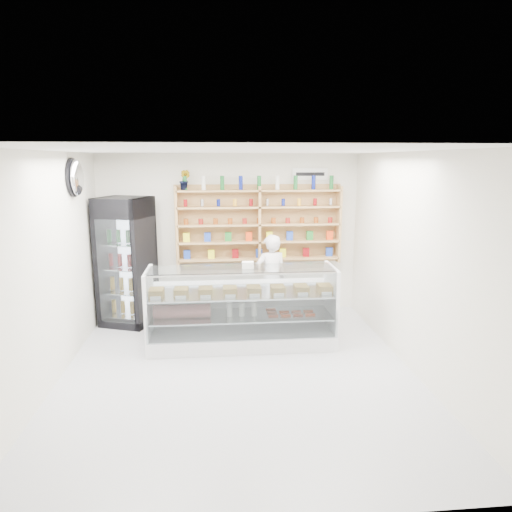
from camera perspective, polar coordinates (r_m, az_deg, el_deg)
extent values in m
plane|color=#AFAFB4|center=(6.07, -2.22, -14.40)|extent=(5.00, 5.00, 0.00)
plane|color=white|center=(5.44, -2.46, 13.05)|extent=(5.00, 5.00, 0.00)
plane|color=silver|center=(8.04, -3.27, 2.67)|extent=(4.50, 0.00, 4.50)
plane|color=silver|center=(3.22, 0.06, -11.77)|extent=(4.50, 0.00, 4.50)
plane|color=silver|center=(5.93, -24.63, -1.78)|extent=(0.00, 5.00, 5.00)
plane|color=silver|center=(6.13, 19.17, -0.91)|extent=(0.00, 5.00, 5.00)
cube|color=white|center=(6.86, -1.77, -10.16)|extent=(2.71, 0.77, 0.23)
cube|color=white|center=(7.06, -1.97, -6.09)|extent=(2.71, 0.05, 0.57)
cube|color=silver|center=(6.74, -1.79, -7.42)|extent=(2.60, 0.68, 0.02)
cube|color=silver|center=(6.63, -1.81, -4.70)|extent=(2.65, 0.71, 0.02)
cube|color=silver|center=(6.31, -1.60, -6.48)|extent=(2.65, 0.11, 0.94)
cube|color=silver|center=(6.49, -1.81, -1.60)|extent=(2.65, 0.54, 0.01)
imported|color=silver|center=(7.61, 1.85, -2.86)|extent=(0.61, 0.47, 1.50)
cube|color=black|center=(7.79, -15.87, -0.67)|extent=(0.96, 0.95, 2.11)
cube|color=#220433|center=(7.31, -15.82, 5.65)|extent=(0.71, 0.28, 0.30)
cube|color=silver|center=(7.46, -15.37, -1.93)|extent=(0.60, 0.22, 1.67)
cube|color=tan|center=(7.88, -9.82, 3.72)|extent=(0.04, 0.28, 1.33)
cube|color=tan|center=(7.89, 0.39, 3.90)|extent=(0.04, 0.28, 1.33)
cube|color=tan|center=(8.15, 10.26, 3.97)|extent=(0.04, 0.28, 1.33)
cube|color=tan|center=(7.99, 0.39, -0.29)|extent=(2.80, 0.28, 0.03)
cube|color=tan|center=(7.94, 0.39, 1.83)|extent=(2.80, 0.28, 0.03)
cube|color=tan|center=(7.89, 0.39, 3.98)|extent=(2.80, 0.28, 0.03)
cube|color=tan|center=(7.85, 0.39, 6.14)|extent=(2.80, 0.28, 0.03)
cube|color=tan|center=(7.83, 0.40, 8.18)|extent=(2.80, 0.28, 0.03)
imported|color=#1E6626|center=(7.80, -8.91, 9.38)|extent=(0.23, 0.21, 0.34)
ellipsoid|color=silver|center=(6.90, -21.51, 9.10)|extent=(0.15, 0.50, 0.50)
cube|color=white|center=(8.08, 6.77, 10.14)|extent=(0.62, 0.03, 0.20)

